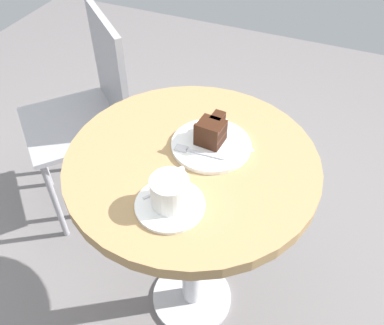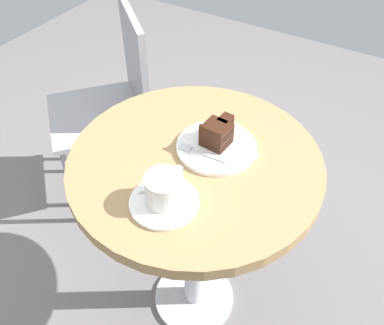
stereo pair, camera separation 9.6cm
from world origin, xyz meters
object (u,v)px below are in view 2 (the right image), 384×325
at_px(teaspoon, 167,184).
at_px(napkin, 218,145).
at_px(saucer, 164,202).
at_px(fork, 197,152).
at_px(coffee_cup, 165,188).
at_px(cafe_chair, 116,97).
at_px(cake_slice, 218,133).
at_px(cake_plate, 216,147).

distance_m(teaspoon, napkin, 0.20).
bearing_deg(saucer, fork, 5.41).
distance_m(teaspoon, fork, 0.13).
height_order(coffee_cup, teaspoon, coffee_cup).
xyz_separation_m(teaspoon, cafe_chair, (0.47, 0.57, -0.24)).
bearing_deg(napkin, cake_slice, 123.27).
xyz_separation_m(saucer, teaspoon, (0.04, 0.02, 0.01)).
bearing_deg(cake_plate, napkin, 5.76).
xyz_separation_m(teaspoon, napkin, (0.19, -0.03, -0.01)).
bearing_deg(fork, cake_slice, -115.37).
distance_m(cake_plate, cafe_chair, 0.71).
bearing_deg(cake_slice, napkin, -56.73).
bearing_deg(cafe_chair, cake_slice, 16.24).
bearing_deg(coffee_cup, cake_plate, -3.61).
height_order(saucer, cafe_chair, cafe_chair).
bearing_deg(coffee_cup, napkin, -3.06).
relative_size(coffee_cup, cake_slice, 1.23).
distance_m(cake_plate, napkin, 0.01).
bearing_deg(saucer, cafe_chair, 48.85).
xyz_separation_m(teaspoon, cake_slice, (0.19, -0.03, 0.03)).
height_order(cake_slice, napkin, cake_slice).
relative_size(fork, cafe_chair, 0.16).
relative_size(coffee_cup, fork, 0.90).
relative_size(saucer, cake_plate, 0.76).
distance_m(fork, cafe_chair, 0.71).
bearing_deg(napkin, coffee_cup, 176.94).
height_order(saucer, coffee_cup, coffee_cup).
bearing_deg(cake_slice, cafe_chair, 64.96).
bearing_deg(fork, cake_plate, -123.88).
xyz_separation_m(teaspoon, fork, (0.13, -0.00, 0.00)).
bearing_deg(coffee_cup, cafe_chair, 49.19).
bearing_deg(cake_plate, saucer, 176.73).
distance_m(cake_slice, cafe_chair, 0.71).
xyz_separation_m(cake_slice, fork, (-0.06, 0.03, -0.03)).
xyz_separation_m(saucer, fork, (0.18, 0.02, 0.01)).
xyz_separation_m(cake_plate, fork, (-0.05, 0.03, 0.01)).
bearing_deg(coffee_cup, cake_slice, -2.34).
relative_size(saucer, cake_slice, 1.65).
bearing_deg(coffee_cup, saucer, -172.51).
distance_m(cake_plate, fork, 0.06).
bearing_deg(fork, saucer, 92.47).
height_order(saucer, fork, fork).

